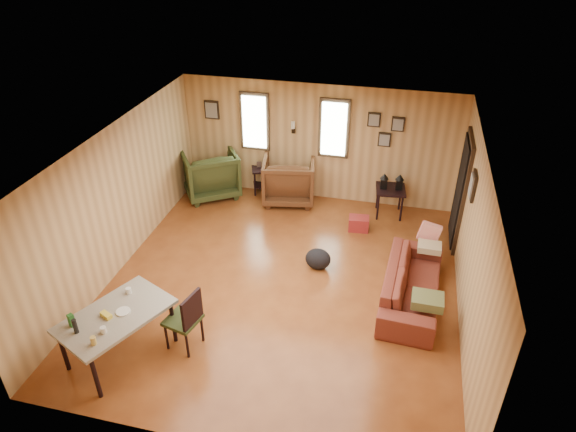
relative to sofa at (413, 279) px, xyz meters
The scene contains 11 objects.
room 2.03m from the sofa, behind, with size 5.54×6.04×2.44m.
sofa is the anchor object (origin of this frame).
recliner_brown 3.67m from the sofa, 134.34° to the left, with size 1.02×0.96×1.05m, color #4D2C17.
recliner_green 4.90m from the sofa, 149.49° to the left, with size 1.06×0.99×1.09m, color #2F391A.
end_table 4.27m from the sofa, 137.46° to the left, with size 0.68×0.65×0.69m.
side_table 2.58m from the sofa, 101.60° to the left, with size 0.61×0.61×0.89m.
cooler 2.10m from the sofa, 119.37° to the left, with size 0.39×0.30×0.27m.
backpack 1.63m from the sofa, 163.35° to the left, with size 0.52×0.46×0.37m.
sofa_pillows 0.31m from the sofa, 42.35° to the left, with size 0.45×1.89×0.39m.
dining_table 4.32m from the sofa, 151.08° to the right, with size 1.36×1.64×0.93m.
dining_chair 3.41m from the sofa, 149.67° to the right, with size 0.51×0.51×0.95m.
Camera 1 is at (1.62, -6.33, 5.28)m, focal length 32.00 mm.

